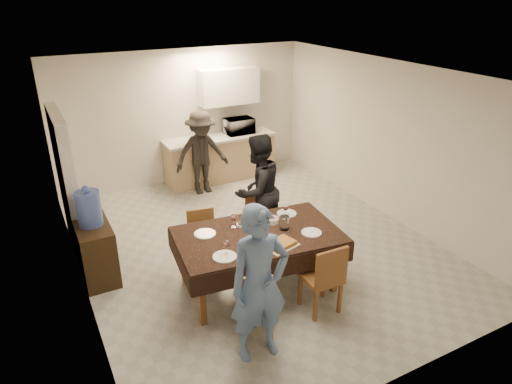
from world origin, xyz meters
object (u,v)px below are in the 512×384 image
(water_jug, at_px, (89,209))
(person_far, at_px, (258,190))
(dining_table, at_px, (258,236))
(person_kitchen, at_px, (202,153))
(person_near, at_px, (259,285))
(console, at_px, (96,251))
(wine_bottle, at_px, (253,223))
(savoury_tart, at_px, (281,244))
(microwave, at_px, (239,126))
(water_pitcher, at_px, (284,223))

(water_jug, distance_m, person_far, 2.38)
(dining_table, bearing_deg, person_kitchen, 87.52)
(dining_table, relative_size, person_near, 1.24)
(console, xyz_separation_m, wine_bottle, (1.76, -1.19, 0.54))
(wine_bottle, height_order, savoury_tart, wine_bottle)
(console, relative_size, microwave, 1.53)
(wine_bottle, distance_m, savoury_tart, 0.47)
(wine_bottle, xyz_separation_m, savoury_tart, (0.15, -0.43, -0.12))
(water_jug, relative_size, water_pitcher, 2.54)
(dining_table, relative_size, person_far, 1.25)
(console, distance_m, microwave, 4.16)
(savoury_tart, xyz_separation_m, person_kitchen, (0.41, 3.57, -0.03))
(water_jug, bearing_deg, savoury_tart, -40.19)
(person_near, xyz_separation_m, person_kitchen, (1.06, 4.24, -0.08))
(microwave, height_order, person_near, person_near)
(savoury_tart, bearing_deg, microwave, 70.71)
(wine_bottle, xyz_separation_m, microwave, (1.56, 3.59, 0.13))
(water_jug, bearing_deg, person_kitchen, 40.19)
(water_pitcher, distance_m, savoury_tart, 0.42)
(microwave, height_order, person_far, person_far)
(person_near, bearing_deg, wine_bottle, 69.85)
(wine_bottle, relative_size, person_far, 0.16)
(water_jug, relative_size, person_kitchen, 0.29)
(water_jug, height_order, wine_bottle, water_jug)
(console, height_order, water_jug, water_jug)
(water_jug, height_order, person_kitchen, person_kitchen)
(dining_table, bearing_deg, water_jug, 152.24)
(savoury_tart, height_order, microwave, microwave)
(savoury_tart, bearing_deg, person_kitchen, 83.52)
(wine_bottle, xyz_separation_m, person_kitchen, (0.56, 3.14, -0.14))
(person_far, bearing_deg, water_pitcher, 62.09)
(wine_bottle, bearing_deg, water_pitcher, -14.04)
(water_pitcher, xyz_separation_m, person_kitchen, (0.16, 3.24, -0.10))
(savoury_tart, bearing_deg, water_jug, 139.81)
(person_near, distance_m, person_kitchen, 4.37)
(water_pitcher, xyz_separation_m, person_far, (0.20, 1.10, -0.03))
(person_near, relative_size, person_far, 1.01)
(water_jug, bearing_deg, water_pitcher, -30.73)
(person_near, distance_m, person_far, 2.37)
(microwave, bearing_deg, wine_bottle, 66.55)
(person_kitchen, bearing_deg, person_near, -103.97)
(console, distance_m, water_jug, 0.63)
(water_pitcher, distance_m, person_kitchen, 3.25)
(water_jug, xyz_separation_m, person_kitchen, (2.32, 1.96, -0.24))
(dining_table, height_order, microwave, microwave)
(wine_bottle, distance_m, person_kitchen, 3.20)
(person_far, bearing_deg, wine_bottle, 41.43)
(person_near, bearing_deg, person_far, 66.65)
(water_pitcher, height_order, person_far, person_far)
(dining_table, bearing_deg, person_near, -111.13)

